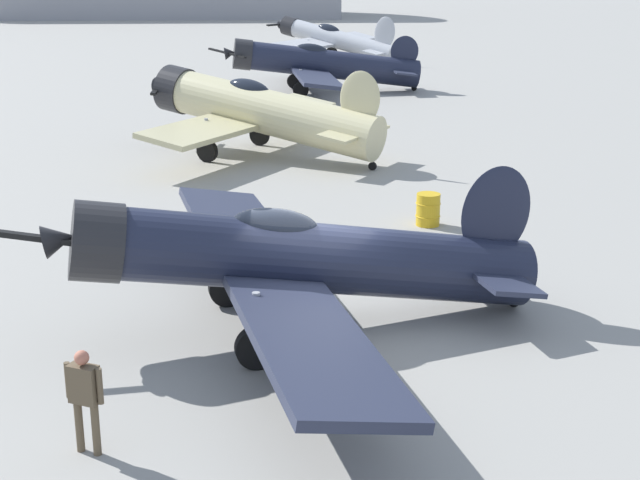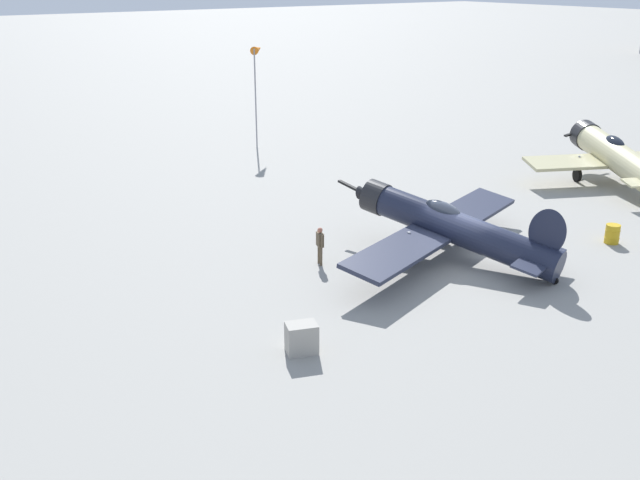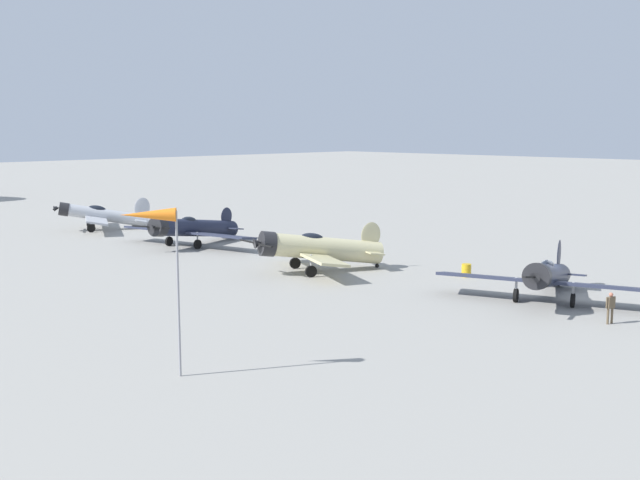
# 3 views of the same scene
# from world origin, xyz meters

# --- Properties ---
(ground_plane) EXTENTS (400.00, 400.00, 0.00)m
(ground_plane) POSITION_xyz_m (0.00, 0.00, 0.00)
(ground_plane) COLOR gray
(airplane_foreground) EXTENTS (10.59, 12.48, 3.15)m
(airplane_foreground) POSITION_xyz_m (0.48, 0.17, 1.47)
(airplane_foreground) COLOR #1E2338
(airplane_foreground) RESTS_ON ground_plane
(airplane_mid_apron) EXTENTS (9.05, 9.99, 3.42)m
(airplane_mid_apron) POSITION_xyz_m (3.48, -15.80, 1.66)
(airplane_mid_apron) COLOR beige
(airplane_mid_apron) RESTS_ON ground_plane
(airplane_far_line) EXTENTS (11.25, 13.43, 2.98)m
(airplane_far_line) POSITION_xyz_m (2.51, -31.81, 1.50)
(airplane_far_line) COLOR #1E2338
(airplane_far_line) RESTS_ON ground_plane
(airplane_outer_stand) EXTENTS (9.23, 10.53, 3.22)m
(airplane_outer_stand) POSITION_xyz_m (2.77, -46.57, 1.49)
(airplane_outer_stand) COLOR #B7BABF
(airplane_outer_stand) RESTS_ON ground_plane
(ground_crew_mechanic) EXTENTS (0.62, 0.35, 1.65)m
(ground_crew_mechanic) POSITION_xyz_m (3.04, 5.10, 1.00)
(ground_crew_mechanic) COLOR brown
(ground_crew_mechanic) RESTS_ON ground_plane
(fuel_drum) EXTENTS (0.68, 0.68, 0.88)m
(fuel_drum) POSITION_xyz_m (-2.37, -7.34, 0.44)
(fuel_drum) COLOR gold
(fuel_drum) RESTS_ON ground_plane
(windsock_mast) EXTENTS (2.01, 1.88, 6.89)m
(windsock_mast) POSITION_xyz_m (24.26, -4.28, 6.32)
(windsock_mast) COLOR gray
(windsock_mast) RESTS_ON ground_plane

